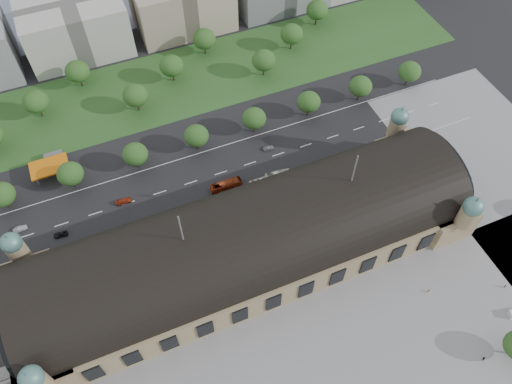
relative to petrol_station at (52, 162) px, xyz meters
name	(u,v)px	position (x,y,z in m)	size (l,w,h in m)	color
ground	(249,258)	(53.91, -65.28, -2.95)	(900.00, 900.00, 0.00)	black
station	(248,243)	(53.91, -65.28, 7.33)	(150.00, 48.40, 44.30)	#9B8D60
plaza_south	(337,369)	(63.91, -109.28, -2.95)	(190.00, 48.00, 0.12)	gray
plaza_east	(497,167)	(156.91, -65.28, -2.95)	(56.00, 100.00, 0.12)	gray
road_slab	(160,193)	(33.91, -27.28, -2.95)	(260.00, 26.00, 0.10)	black
grass_belt	(135,94)	(38.91, 27.72, -2.95)	(300.00, 45.00, 0.10)	#2B5321
petrol_station	(52,162)	(0.00, 0.00, 0.00)	(14.00, 13.00, 5.05)	#D3690C
office_3	(75,26)	(23.91, 67.72, 9.05)	(45.00, 32.00, 24.00)	#B7B6AE
office_4	(181,1)	(73.91, 67.72, 9.05)	(45.00, 32.00, 24.00)	#B9A791
tree_row_2	(1,195)	(-18.09, -12.28, 4.48)	(9.60, 9.60, 11.52)	#2D2116
tree_row_3	(70,174)	(5.91, -12.28, 4.48)	(9.60, 9.60, 11.52)	#2D2116
tree_row_4	(135,154)	(29.91, -12.28, 4.48)	(9.60, 9.60, 11.52)	#2D2116
tree_row_5	(196,136)	(53.91, -12.28, 4.48)	(9.60, 9.60, 11.52)	#2D2116
tree_row_6	(254,118)	(77.91, -12.28, 4.48)	(9.60, 9.60, 11.52)	#2D2116
tree_row_7	(309,102)	(101.91, -12.28, 4.48)	(9.60, 9.60, 11.52)	#2D2116
tree_row_8	(361,86)	(125.91, -12.28, 4.48)	(9.60, 9.60, 11.52)	#2D2116
tree_row_9	(410,71)	(149.91, -12.28, 4.48)	(9.60, 9.60, 11.52)	#2D2116
tree_belt_4	(36,102)	(-0.09, 29.72, 5.10)	(10.40, 10.40, 12.48)	#2D2116
tree_belt_5	(77,71)	(18.91, 41.72, 5.10)	(10.40, 10.40, 12.48)	#2D2116
tree_belt_6	(135,96)	(37.91, 17.72, 5.10)	(10.40, 10.40, 12.48)	#2D2116
tree_belt_7	(171,66)	(56.91, 29.72, 5.10)	(10.40, 10.40, 12.48)	#2D2116
tree_belt_8	(204,39)	(75.91, 41.72, 5.10)	(10.40, 10.40, 12.48)	#2D2116
tree_belt_9	(264,60)	(94.91, 17.72, 5.10)	(10.40, 10.40, 12.48)	#2D2116
tree_belt_10	(292,34)	(113.91, 29.72, 5.10)	(10.40, 10.40, 12.48)	#2D2116
tree_belt_11	(317,10)	(132.91, 41.72, 5.10)	(10.40, 10.40, 12.48)	#2D2116
traffic_car_1	(20,229)	(-15.68, -24.08, -2.18)	(1.64, 4.70, 1.55)	#989CA1
traffic_car_2	(61,234)	(-2.99, -31.76, -2.29)	(2.19, 4.74, 1.32)	black
traffic_car_3	(124,201)	(20.65, -26.42, -2.12)	(2.31, 5.69, 1.65)	maroon
traffic_car_5	(269,148)	(79.40, -23.40, -2.25)	(1.48, 4.24, 1.40)	#53545A
traffic_car_6	(401,125)	(134.34, -33.09, -2.20)	(2.48, 5.39, 1.50)	silver
parked_car_0	(13,283)	(-20.39, -44.28, -2.27)	(1.45, 4.14, 1.37)	black
parked_car_1	(86,253)	(3.66, -42.67, -2.26)	(2.28, 4.95, 1.38)	maroon
parked_car_2	(34,265)	(-13.35, -40.28, -2.24)	(1.98, 4.87, 1.41)	#1B244C
parked_car_3	(35,270)	(-13.06, -42.58, -2.14)	(1.91, 4.74, 1.62)	#585A60
parked_car_4	(62,266)	(-4.58, -44.28, -2.30)	(1.38, 3.95, 1.30)	silver
parked_car_5	(151,225)	(26.91, -40.28, -2.23)	(2.37, 5.14, 1.43)	gray
parked_car_6	(176,223)	(35.32, -42.89, -2.18)	(2.15, 5.30, 1.54)	black
bus_west	(226,185)	(57.35, -34.64, -1.27)	(2.83, 12.09, 3.37)	#A93E1B
bus_mid	(263,182)	(70.73, -38.28, -1.47)	(2.48, 10.61, 2.95)	white
bus_east	(279,175)	(77.43, -37.56, -1.49)	(2.46, 10.51, 2.93)	silver
pedestrian_0	(428,291)	(102.66, -99.02, -2.18)	(0.75, 0.43, 1.54)	gray
pedestrian_1	(505,286)	(126.44, -107.23, -2.06)	(0.65, 0.43, 1.78)	gray
pedestrian_4	(483,359)	(105.14, -123.59, -2.10)	(1.10, 0.48, 1.71)	gray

